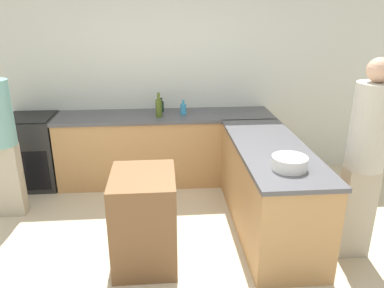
{
  "coord_description": "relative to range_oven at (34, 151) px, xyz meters",
  "views": [
    {
      "loc": [
        -0.03,
        -2.67,
        2.18
      ],
      "look_at": [
        0.24,
        0.69,
        0.95
      ],
      "focal_mm": 35.0,
      "sensor_mm": 36.0,
      "label": 1
    }
  ],
  "objects": [
    {
      "name": "island_table",
      "position": [
        1.46,
        -1.71,
        -0.03
      ],
      "size": [
        0.55,
        0.66,
        0.86
      ],
      "color": "brown",
      "rests_on": "ground_plane"
    },
    {
      "name": "person_at_peninsula",
      "position": [
        3.37,
        -1.76,
        0.54
      ],
      "size": [
        0.32,
        0.32,
        1.82
      ],
      "color": "#ADA38E",
      "rests_on": "ground_plane"
    },
    {
      "name": "olive_oil_bottle",
      "position": [
        1.6,
        -0.1,
        0.57
      ],
      "size": [
        0.08,
        0.08,
        0.3
      ],
      "color": "#475B1E",
      "rests_on": "counter_back"
    },
    {
      "name": "person_by_range",
      "position": [
        -0.04,
        -0.75,
        0.48
      ],
      "size": [
        0.3,
        0.3,
        1.71
      ],
      "color": "#ADA38E",
      "rests_on": "ground_plane"
    },
    {
      "name": "counter_back",
      "position": [
        1.68,
        0.0,
        -0.0
      ],
      "size": [
        2.74,
        0.66,
        0.91
      ],
      "color": "tan",
      "rests_on": "ground_plane"
    },
    {
      "name": "dish_soap_bottle",
      "position": [
        1.91,
        -0.02,
        0.52
      ],
      "size": [
        0.07,
        0.07,
        0.18
      ],
      "color": "#338CBF",
      "rests_on": "counter_back"
    },
    {
      "name": "mixing_bowl",
      "position": [
        2.69,
        -1.8,
        0.5
      ],
      "size": [
        0.3,
        0.3,
        0.11
      ],
      "color": "white",
      "rests_on": "counter_peninsula"
    },
    {
      "name": "range_oven",
      "position": [
        0.0,
        0.0,
        0.0
      ],
      "size": [
        0.6,
        0.64,
        0.92
      ],
      "color": "black",
      "rests_on": "ground_plane"
    },
    {
      "name": "counter_peninsula",
      "position": [
        2.7,
        -1.25,
        -0.0
      ],
      "size": [
        0.69,
        1.9,
        0.91
      ],
      "color": "tan",
      "rests_on": "ground_plane"
    },
    {
      "name": "ground_plane",
      "position": [
        1.68,
        -1.93,
        -0.46
      ],
      "size": [
        14.0,
        14.0,
        0.0
      ],
      "primitive_type": "plane",
      "color": "beige"
    },
    {
      "name": "wall_back",
      "position": [
        1.68,
        0.35,
        0.89
      ],
      "size": [
        8.0,
        0.06,
        2.7
      ],
      "color": "silver",
      "rests_on": "ground_plane"
    },
    {
      "name": "wine_bottle_dark",
      "position": [
        1.64,
        0.16,
        0.52
      ],
      "size": [
        0.06,
        0.06,
        0.18
      ],
      "color": "black",
      "rests_on": "counter_back"
    }
  ]
}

